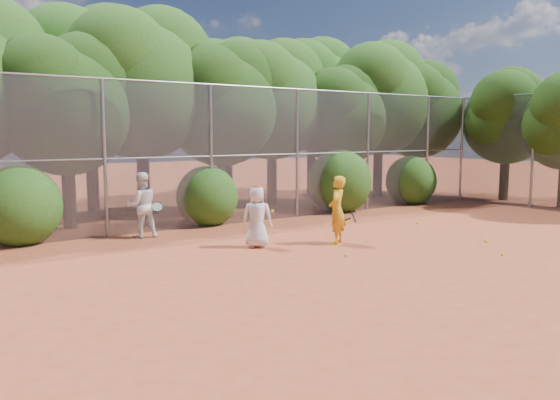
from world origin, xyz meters
TOP-DOWN VIEW (x-y plane):
  - ground at (0.00, 0.00)m, footprint 80.00×80.00m
  - fence_back at (-0.12, 6.00)m, footprint 20.05×0.09m
  - fence_side at (10.00, 3.00)m, footprint 0.09×6.09m
  - tree_2 at (-4.45, 7.83)m, footprint 3.99×3.47m
  - tree_3 at (-1.94, 8.84)m, footprint 4.89×4.26m
  - tree_4 at (0.55, 8.24)m, footprint 4.19×3.64m
  - tree_5 at (3.06, 9.04)m, footprint 4.51×3.92m
  - tree_6 at (5.55, 8.03)m, footprint 3.86×3.36m
  - tree_7 at (8.06, 8.64)m, footprint 4.77×4.14m
  - tree_8 at (10.05, 8.34)m, footprint 4.25×3.70m
  - tree_10 at (-2.93, 11.05)m, footprint 5.15×4.48m
  - tree_11 at (2.06, 10.64)m, footprint 4.64×4.03m
  - tree_12 at (6.56, 11.24)m, footprint 5.02×4.37m
  - tree_13 at (11.45, 5.03)m, footprint 3.86×3.36m
  - bush_0 at (-6.00, 6.30)m, footprint 2.00×2.00m
  - bush_1 at (-1.00, 6.30)m, footprint 1.80×1.80m
  - bush_2 at (4.00, 6.30)m, footprint 2.20×2.20m
  - bush_3 at (7.50, 6.30)m, footprint 1.90×1.90m
  - player_yellow at (0.32, 2.00)m, footprint 0.86×0.69m
  - player_teen at (-1.49, 2.73)m, footprint 0.84×0.78m
  - player_white at (-3.30, 5.40)m, footprint 0.91×0.79m
  - ball_0 at (3.41, 0.07)m, footprint 0.07×0.07m
  - ball_1 at (4.08, 2.87)m, footprint 0.07×0.07m
  - ball_2 at (2.44, -1.03)m, footprint 0.07×0.07m
  - ball_3 at (3.53, 0.19)m, footprint 0.07×0.07m
  - ball_4 at (-0.43, 0.81)m, footprint 0.07×0.07m
  - ball_5 at (2.99, 4.45)m, footprint 0.07×0.07m

SIDE VIEW (x-z plane):
  - ground at x=0.00m, z-range 0.00..0.00m
  - ball_0 at x=3.41m, z-range 0.00..0.07m
  - ball_1 at x=4.08m, z-range 0.00..0.07m
  - ball_2 at x=2.44m, z-range 0.00..0.07m
  - ball_3 at x=3.53m, z-range 0.00..0.07m
  - ball_4 at x=-0.43m, z-range 0.00..0.07m
  - ball_5 at x=2.99m, z-range 0.00..0.07m
  - player_teen at x=-1.49m, z-range 0.00..1.46m
  - player_yellow at x=0.32m, z-range 0.00..1.64m
  - player_white at x=-3.30m, z-range 0.00..1.67m
  - bush_1 at x=-1.00m, z-range 0.00..1.80m
  - bush_3 at x=7.50m, z-range 0.00..1.90m
  - bush_0 at x=-6.00m, z-range 0.00..2.00m
  - bush_2 at x=4.00m, z-range 0.00..2.20m
  - fence_side at x=10.00m, z-range 0.04..4.06m
  - fence_back at x=-0.12m, z-range 0.04..4.06m
  - tree_6 at x=5.55m, z-range 0.82..6.11m
  - tree_13 at x=11.45m, z-range 0.82..6.11m
  - tree_2 at x=-4.45m, z-range 0.85..6.32m
  - tree_4 at x=0.55m, z-range 0.89..6.62m
  - tree_8 at x=10.05m, z-range 0.91..6.73m
  - tree_5 at x=3.06m, z-range 0.96..7.13m
  - tree_11 at x=2.06m, z-range 0.99..7.34m
  - tree_7 at x=8.06m, z-range 1.02..7.54m
  - tree_3 at x=-1.94m, z-range 1.04..7.75m
  - tree_12 at x=6.56m, z-range 1.07..7.95m
  - tree_10 at x=-2.93m, z-range 1.10..8.16m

